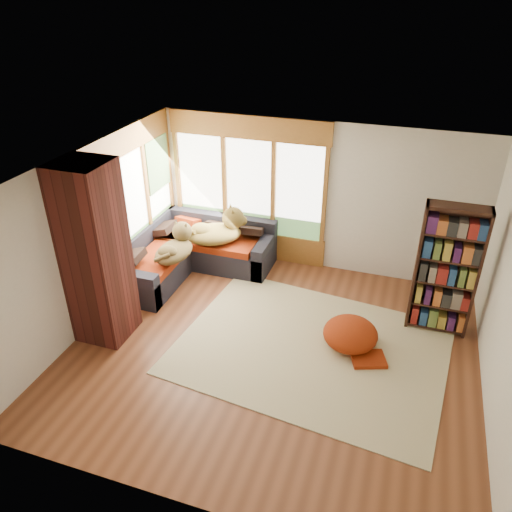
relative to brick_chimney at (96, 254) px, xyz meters
The scene contains 17 objects.
floor 2.75m from the brick_chimney, ahead, with size 5.50×5.50×0.00m, color brown.
ceiling 2.75m from the brick_chimney, ahead, with size 5.50×5.50×0.00m, color white.
wall_back 3.73m from the brick_chimney, 49.90° to the left, with size 5.50×0.04×2.60m, color silver.
wall_front 3.22m from the brick_chimney, 41.86° to the right, with size 5.50×0.04×2.60m, color silver.
wall_left 0.49m from the brick_chimney, 135.00° to the left, with size 0.04×5.00×2.60m, color silver.
wall_right 5.16m from the brick_chimney, ahead, with size 0.04×5.00×2.60m, color silver.
windows_back 3.07m from the brick_chimney, 66.95° to the left, with size 2.82×0.10×1.90m.
windows_left 1.58m from the brick_chimney, 101.66° to the left, with size 0.10×2.62×1.90m.
roller_blind 2.44m from the brick_chimney, 96.95° to the left, with size 0.03×0.72×0.90m, color #669156.
brick_chimney is the anchor object (origin of this frame).
sectional_sofa 2.32m from the brick_chimney, 77.71° to the left, with size 2.20×2.20×0.80m.
area_rug 3.23m from the brick_chimney, 10.86° to the left, with size 3.62×2.77×0.01m, color #EEE4BF.
bookshelf 4.83m from the brick_chimney, 19.45° to the left, with size 0.84×0.28×1.97m.
pouf 3.66m from the brick_chimney, 13.00° to the left, with size 0.76×0.76×0.41m, color #962B0C.
dog_tan 2.39m from the brick_chimney, 67.90° to the left, with size 1.12×1.00×0.55m.
dog_brindle 1.61m from the brick_chimney, 73.93° to the left, with size 0.58×0.88×0.46m.
throw_pillows 2.31m from the brick_chimney, 77.57° to the left, with size 1.98×1.68×0.45m.
Camera 1 is at (1.50, -5.21, 4.60)m, focal length 35.00 mm.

